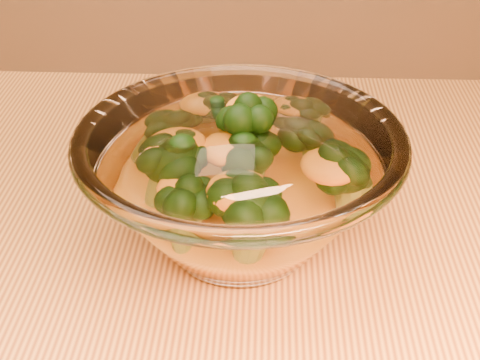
# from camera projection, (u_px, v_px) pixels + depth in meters

# --- Properties ---
(glass_bowl) EXTENTS (0.25, 0.25, 0.11)m
(glass_bowl) POSITION_uv_depth(u_px,v_px,m) (240.00, 186.00, 0.51)
(glass_bowl) COLOR white
(glass_bowl) RESTS_ON table
(cheese_sauce) EXTENTS (0.14, 0.14, 0.04)m
(cheese_sauce) POSITION_uv_depth(u_px,v_px,m) (240.00, 210.00, 0.52)
(cheese_sauce) COLOR orange
(cheese_sauce) RESTS_ON glass_bowl
(broccoli_heap) EXTENTS (0.17, 0.17, 0.09)m
(broccoli_heap) POSITION_uv_depth(u_px,v_px,m) (238.00, 163.00, 0.51)
(broccoli_heap) COLOR black
(broccoli_heap) RESTS_ON cheese_sauce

